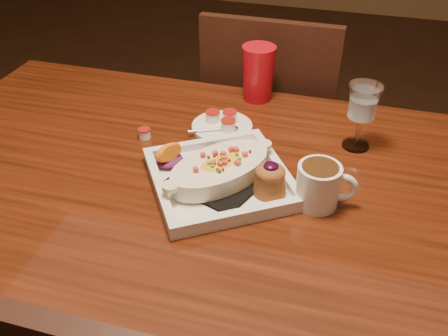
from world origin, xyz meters
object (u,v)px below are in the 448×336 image
(coffee_mug, at_px, (320,184))
(saucer, at_px, (222,125))
(chair_far, at_px, (271,132))
(plate, at_px, (223,174))
(red_tumbler, at_px, (258,73))
(table, at_px, (217,219))
(goblet, at_px, (363,105))

(coffee_mug, xyz_separation_m, saucer, (-0.26, 0.22, -0.04))
(coffee_mug, bearing_deg, chair_far, 100.25)
(chair_far, xyz_separation_m, coffee_mug, (0.21, -0.63, 0.29))
(plate, distance_m, coffee_mug, 0.20)
(coffee_mug, height_order, red_tumbler, red_tumbler)
(plate, bearing_deg, chair_far, 57.47)
(plate, bearing_deg, saucer, 73.45)
(plate, bearing_deg, coffee_mug, -35.71)
(red_tumbler, bearing_deg, table, -89.21)
(table, xyz_separation_m, red_tumbler, (-0.01, 0.40, 0.17))
(goblet, bearing_deg, chair_far, 124.11)
(red_tumbler, bearing_deg, goblet, -31.47)
(chair_far, bearing_deg, coffee_mug, 108.49)
(saucer, distance_m, red_tumbler, 0.20)
(table, relative_size, red_tumbler, 10.15)
(chair_far, distance_m, goblet, 0.60)
(chair_far, distance_m, coffee_mug, 0.73)
(coffee_mug, xyz_separation_m, red_tumbler, (-0.22, 0.40, 0.02))
(chair_far, height_order, goblet, chair_far)
(chair_far, relative_size, saucer, 6.24)
(saucer, height_order, red_tumbler, red_tumbler)
(saucer, bearing_deg, red_tumbler, 75.22)
(coffee_mug, distance_m, goblet, 0.25)
(plate, xyz_separation_m, goblet, (0.26, 0.23, 0.08))
(plate, relative_size, goblet, 2.44)
(saucer, bearing_deg, chair_far, 82.62)
(plate, height_order, red_tumbler, red_tumbler)
(chair_far, bearing_deg, saucer, 82.62)
(chair_far, bearing_deg, plate, 91.23)
(table, bearing_deg, saucer, 103.59)
(red_tumbler, bearing_deg, chair_far, 88.62)
(table, height_order, goblet, goblet)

